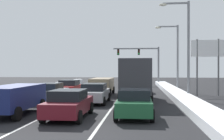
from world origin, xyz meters
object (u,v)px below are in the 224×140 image
suv_navy_left_lane_nearest (14,97)px  sedan_red_left_lane_third (70,87)px  traffic_light_gantry (144,57)px  street_lamp_right_mid (174,51)px  sedan_maroon_center_lane_nearest (69,104)px  box_truck_right_lane_second (136,78)px  sedan_white_left_lane_second (50,93)px  sedan_green_right_lane_nearest (135,103)px  sedan_silver_center_lane_second (95,93)px  street_lamp_right_near (184,41)px  roadside_sign_right (208,54)px  sedan_black_right_lane_third (140,86)px  suv_tan_center_lane_third (102,85)px

suv_navy_left_lane_nearest → sedan_red_left_lane_third: (0.07, 11.91, -0.25)m
traffic_light_gantry → street_lamp_right_mid: bearing=-76.2°
sedan_maroon_center_lane_nearest → street_lamp_right_mid: 19.51m
box_truck_right_lane_second → sedan_maroon_center_lane_nearest: box_truck_right_lane_second is taller
box_truck_right_lane_second → sedan_white_left_lane_second: 6.95m
sedan_green_right_lane_nearest → sedan_silver_center_lane_second: 6.37m
traffic_light_gantry → street_lamp_right_near: 20.91m
sedan_red_left_lane_third → roadside_sign_right: 13.91m
box_truck_right_lane_second → sedan_red_left_lane_third: 8.07m
sedan_black_right_lane_third → traffic_light_gantry: bearing=87.5°
suv_navy_left_lane_nearest → roadside_sign_right: roadside_sign_right is taller
sedan_maroon_center_lane_nearest → street_lamp_right_mid: (7.70, 17.51, 3.84)m
suv_tan_center_lane_third → roadside_sign_right: roadside_sign_right is taller
sedan_black_right_lane_third → roadside_sign_right: bearing=-26.6°
sedan_black_right_lane_third → suv_navy_left_lane_nearest: suv_navy_left_lane_nearest is taller
box_truck_right_lane_second → sedan_black_right_lane_third: size_ratio=1.60×
sedan_black_right_lane_third → roadside_sign_right: roadside_sign_right is taller
suv_tan_center_lane_third → sedan_white_left_lane_second: suv_tan_center_lane_third is taller
box_truck_right_lane_second → sedan_maroon_center_lane_nearest: size_ratio=1.60×
suv_navy_left_lane_nearest → sedan_white_left_lane_second: bearing=89.3°
sedan_maroon_center_lane_nearest → sedan_red_left_lane_third: 12.85m
sedan_black_right_lane_third → sedan_red_left_lane_third: same height
box_truck_right_lane_second → sedan_white_left_lane_second: box_truck_right_lane_second is taller
sedan_silver_center_lane_second → roadside_sign_right: bearing=33.2°
sedan_maroon_center_lane_nearest → sedan_white_left_lane_second: same height
sedan_red_left_lane_third → street_lamp_right_near: size_ratio=0.53×
sedan_maroon_center_lane_nearest → traffic_light_gantry: size_ratio=0.60×
roadside_sign_right → street_lamp_right_near: bearing=-133.3°
suv_tan_center_lane_third → sedan_white_left_lane_second: size_ratio=1.09×
suv_navy_left_lane_nearest → roadside_sign_right: (13.59, 12.29, 3.00)m
suv_navy_left_lane_nearest → street_lamp_right_near: street_lamp_right_near is taller
sedan_green_right_lane_nearest → sedan_silver_center_lane_second: same height
sedan_black_right_lane_third → sedan_silver_center_lane_second: size_ratio=1.00×
sedan_green_right_lane_nearest → street_lamp_right_mid: size_ratio=0.59×
sedan_black_right_lane_third → suv_navy_left_lane_nearest: bearing=-114.7°
sedan_red_left_lane_third → sedan_silver_center_lane_second: bearing=-59.9°
sedan_silver_center_lane_second → street_lamp_right_near: street_lamp_right_near is taller
sedan_maroon_center_lane_nearest → sedan_red_left_lane_third: bearing=104.5°
street_lamp_right_mid → sedan_green_right_lane_nearest: bearing=-104.2°
sedan_green_right_lane_nearest → traffic_light_gantry: size_ratio=0.60×
street_lamp_right_near → box_truck_right_lane_second: bearing=-154.9°
suv_navy_left_lane_nearest → sedan_maroon_center_lane_nearest: bearing=-9.1°
sedan_white_left_lane_second → sedan_red_left_lane_third: size_ratio=1.00×
suv_navy_left_lane_nearest → sedan_white_left_lane_second: size_ratio=1.09×
box_truck_right_lane_second → street_lamp_right_near: size_ratio=0.85×
sedan_black_right_lane_third → traffic_light_gantry: (0.65, 14.61, 3.73)m
sedan_maroon_center_lane_nearest → sedan_silver_center_lane_second: size_ratio=1.00×
street_lamp_right_near → roadside_sign_right: 4.02m
suv_navy_left_lane_nearest → street_lamp_right_mid: size_ratio=0.64×
sedan_maroon_center_lane_nearest → street_lamp_right_mid: bearing=66.3°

